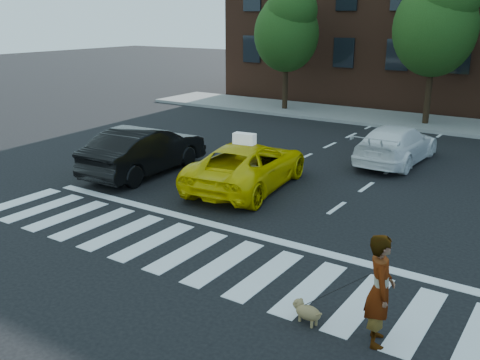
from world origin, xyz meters
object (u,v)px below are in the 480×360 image
(tree_left, at_px, (287,26))
(white_suv, at_px, (396,144))
(woman, at_px, (380,290))
(tree_mid, at_px, (437,18))
(black_sedan, at_px, (145,150))
(taxi, at_px, (248,165))
(dog, at_px, (306,311))

(tree_left, xyz_separation_m, white_suv, (8.37, -7.11, -3.78))
(white_suv, height_order, woman, woman)
(tree_mid, distance_m, black_sedan, 14.68)
(white_suv, xyz_separation_m, woman, (3.24, -10.87, 0.26))
(taxi, distance_m, dog, 7.52)
(taxi, bearing_deg, white_suv, -125.44)
(woman, bearing_deg, white_suv, -6.74)
(taxi, relative_size, woman, 2.69)
(tree_mid, xyz_separation_m, white_suv, (0.87, -7.11, -4.19))
(taxi, distance_m, black_sedan, 3.65)
(tree_left, height_order, woman, tree_left)
(tree_left, height_order, dog, tree_left)
(white_suv, relative_size, woman, 2.47)
(tree_mid, height_order, taxi, tree_mid)
(tree_mid, height_order, dog, tree_mid)
(white_suv, xyz_separation_m, dog, (2.05, -10.97, -0.45))
(white_suv, bearing_deg, woman, 108.07)
(woman, xyz_separation_m, dog, (-1.19, -0.10, -0.71))
(white_suv, bearing_deg, dog, 102.06)
(taxi, height_order, black_sedan, black_sedan)
(tree_mid, bearing_deg, woman, -77.13)
(black_sedan, bearing_deg, tree_left, -84.75)
(woman, relative_size, dog, 2.93)
(tree_mid, bearing_deg, tree_left, 180.00)
(black_sedan, bearing_deg, taxi, -173.80)
(tree_mid, xyz_separation_m, taxi, (-1.93, -12.36, -4.16))
(woman, distance_m, dog, 1.39)
(taxi, xyz_separation_m, woman, (6.04, -5.62, 0.23))
(taxi, height_order, white_suv, taxi)
(woman, bearing_deg, taxi, 23.72)
(taxi, bearing_deg, woman, 129.72)
(woman, bearing_deg, tree_mid, -10.48)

